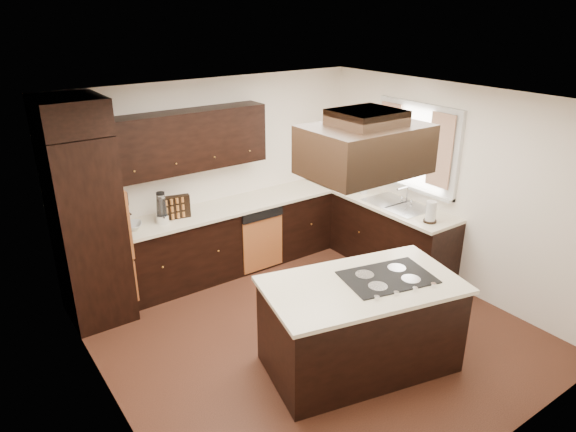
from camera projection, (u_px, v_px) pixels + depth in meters
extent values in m
cube|color=brown|center=(312.00, 333.00, 5.62)|extent=(4.20, 4.20, 0.02)
cube|color=silver|center=(317.00, 101.00, 4.67)|extent=(4.20, 4.20, 0.02)
cube|color=white|center=(215.00, 175.00, 6.74)|extent=(4.20, 0.02, 2.50)
cube|color=white|center=(502.00, 327.00, 3.55)|extent=(4.20, 0.02, 2.50)
cube|color=white|center=(103.00, 290.00, 4.01)|extent=(0.02, 4.20, 2.50)
cube|color=white|center=(450.00, 188.00, 6.28)|extent=(0.02, 4.20, 2.50)
cube|color=black|center=(88.00, 230.00, 5.55)|extent=(0.65, 0.75, 2.12)
cube|color=#BB6733|center=(119.00, 218.00, 5.72)|extent=(0.05, 0.62, 0.78)
cube|color=black|center=(232.00, 238.00, 6.83)|extent=(2.93, 0.60, 0.88)
cube|color=black|center=(375.00, 230.00, 7.10)|extent=(0.60, 2.40, 0.88)
cube|color=#F2E6C5|center=(231.00, 207.00, 6.64)|extent=(2.93, 0.63, 0.04)
cube|color=#F2E6C5|center=(377.00, 199.00, 6.91)|extent=(0.63, 2.40, 0.04)
cube|color=black|center=(188.00, 141.00, 6.16)|extent=(2.00, 0.34, 0.72)
cube|color=#BB6733|center=(262.00, 244.00, 6.78)|extent=(0.60, 0.05, 0.72)
cube|color=silver|center=(416.00, 147.00, 6.52)|extent=(0.06, 1.32, 1.12)
cube|color=white|center=(418.00, 147.00, 6.53)|extent=(0.00, 1.20, 1.00)
cube|color=beige|center=(440.00, 151.00, 6.15)|extent=(0.02, 0.34, 0.90)
cube|color=beige|center=(389.00, 137.00, 6.78)|extent=(0.02, 0.34, 0.90)
cube|color=silver|center=(397.00, 205.00, 6.65)|extent=(0.52, 0.84, 0.01)
cube|color=black|center=(360.00, 327.00, 4.95)|extent=(1.95, 1.35, 0.88)
cube|color=#F2E6C5|center=(363.00, 285.00, 4.78)|extent=(2.02, 1.43, 0.04)
cube|color=black|center=(388.00, 277.00, 4.86)|extent=(0.94, 0.74, 0.01)
cube|color=black|center=(365.00, 149.00, 4.44)|extent=(1.05, 0.72, 0.42)
cube|color=black|center=(367.00, 118.00, 4.33)|extent=(0.55, 0.50, 0.13)
cylinder|color=silver|center=(163.00, 219.00, 6.08)|extent=(0.15, 0.15, 0.10)
cone|color=silver|center=(161.00, 205.00, 6.01)|extent=(0.13, 0.13, 0.26)
cube|color=black|center=(176.00, 207.00, 6.18)|extent=(0.35, 0.16, 0.28)
imported|color=silver|center=(130.00, 226.00, 5.91)|extent=(0.36, 0.36, 0.07)
imported|color=silver|center=(363.00, 186.00, 7.02)|extent=(0.12, 0.12, 0.21)
cylinder|color=silver|center=(431.00, 212.00, 6.07)|extent=(0.13, 0.13, 0.26)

